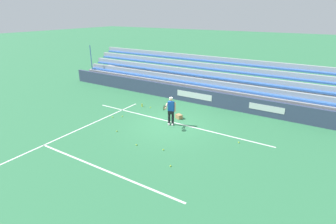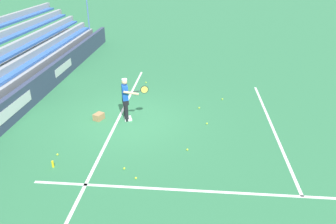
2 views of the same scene
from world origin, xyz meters
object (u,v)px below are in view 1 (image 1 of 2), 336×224
(tennis_ball_on_baseline, at_px, (150,107))
(water_bottle, at_px, (142,105))
(ball_box_cardboard, at_px, (179,116))
(tennis_ball_near_player, at_px, (117,131))
(tennis_ball_by_box, at_px, (170,166))
(tennis_player, at_px, (171,111))
(tennis_ball_stray_back, at_px, (239,142))
(tennis_ball_toward_net, at_px, (163,150))
(tennis_ball_far_right, at_px, (136,145))
(tennis_ball_far_left, at_px, (113,117))
(tennis_ball_midcourt, at_px, (122,116))

(tennis_ball_on_baseline, bearing_deg, water_bottle, 10.91)
(ball_box_cardboard, bearing_deg, tennis_ball_on_baseline, -13.31)
(tennis_ball_near_player, bearing_deg, tennis_ball_on_baseline, -81.07)
(ball_box_cardboard, height_order, tennis_ball_by_box, ball_box_cardboard)
(tennis_ball_near_player, bearing_deg, tennis_player, -130.32)
(tennis_ball_stray_back, xyz_separation_m, tennis_ball_toward_net, (2.91, 2.72, 0.00))
(tennis_ball_toward_net, bearing_deg, tennis_ball_far_right, 11.95)
(tennis_ball_far_left, bearing_deg, tennis_ball_on_baseline, -110.30)
(tennis_ball_near_player, bearing_deg, tennis_ball_midcourt, -56.54)
(tennis_player, distance_m, tennis_ball_stray_back, 4.31)
(tennis_ball_near_player, xyz_separation_m, tennis_ball_far_left, (1.68, -1.44, 0.00))
(tennis_ball_midcourt, bearing_deg, water_bottle, -88.19)
(tennis_ball_midcourt, height_order, tennis_ball_stray_back, same)
(tennis_player, height_order, water_bottle, tennis_player)
(tennis_ball_by_box, bearing_deg, tennis_ball_midcourt, -30.28)
(tennis_ball_on_baseline, distance_m, tennis_ball_far_right, 5.56)
(tennis_ball_on_baseline, distance_m, tennis_ball_midcourt, 2.40)
(tennis_ball_near_player, relative_size, tennis_ball_far_left, 1.00)
(tennis_ball_by_box, bearing_deg, tennis_ball_toward_net, -44.84)
(tennis_ball_toward_net, relative_size, tennis_ball_by_box, 1.00)
(ball_box_cardboard, distance_m, tennis_ball_stray_back, 4.48)
(ball_box_cardboard, height_order, tennis_ball_far_right, ball_box_cardboard)
(tennis_ball_midcourt, distance_m, water_bottle, 2.21)
(tennis_player, xyz_separation_m, tennis_ball_midcourt, (3.33, 0.58, -0.86))
(ball_box_cardboard, height_order, tennis_ball_toward_net, ball_box_cardboard)
(tennis_player, bearing_deg, tennis_ball_midcourt, 9.83)
(tennis_ball_near_player, bearing_deg, tennis_ball_toward_net, 173.37)
(tennis_ball_far_right, relative_size, tennis_ball_far_left, 1.00)
(tennis_ball_near_player, height_order, tennis_ball_far_left, same)
(tennis_ball_midcourt, bearing_deg, tennis_ball_on_baseline, -103.98)
(ball_box_cardboard, relative_size, tennis_ball_by_box, 6.06)
(tennis_player, xyz_separation_m, tennis_ball_far_left, (3.77, 1.01, -0.86))
(tennis_player, bearing_deg, ball_box_cardboard, -86.19)
(tennis_player, height_order, tennis_ball_on_baseline, tennis_player)
(tennis_ball_midcourt, distance_m, tennis_ball_toward_net, 5.16)
(ball_box_cardboard, bearing_deg, tennis_ball_midcourt, 27.60)
(water_bottle, bearing_deg, tennis_player, 154.36)
(tennis_player, distance_m, tennis_ball_by_box, 4.64)
(tennis_ball_by_box, distance_m, tennis_ball_far_left, 6.77)
(tennis_ball_toward_net, height_order, water_bottle, water_bottle)
(tennis_ball_stray_back, bearing_deg, tennis_ball_far_right, 34.85)
(tennis_ball_far_right, distance_m, tennis_ball_toward_net, 1.46)
(water_bottle, bearing_deg, tennis_ball_stray_back, 167.01)
(tennis_ball_stray_back, xyz_separation_m, tennis_ball_near_player, (6.30, 2.33, 0.00))
(ball_box_cardboard, xyz_separation_m, tennis_ball_midcourt, (3.25, 1.70, -0.10))
(ball_box_cardboard, bearing_deg, water_bottle, -8.67)
(tennis_ball_midcourt, bearing_deg, tennis_ball_toward_net, 153.87)
(tennis_player, height_order, tennis_ball_stray_back, tennis_player)
(tennis_ball_far_right, bearing_deg, tennis_ball_on_baseline, -61.87)
(tennis_ball_near_player, bearing_deg, water_bottle, -72.20)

